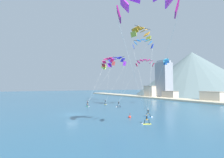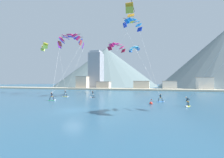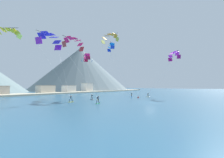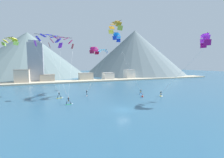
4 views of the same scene
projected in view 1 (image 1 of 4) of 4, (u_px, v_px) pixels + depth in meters
name	position (u px, v px, depth m)	size (l,w,h in m)	color
ground_plane	(72.00, 114.00, 34.78)	(400.00, 400.00, 0.00)	#2D5B7A
kitesurfer_near_lead	(88.00, 105.00, 47.57)	(1.78, 0.64, 1.83)	#33B266
kitesurfer_near_trail	(145.00, 122.00, 25.54)	(1.12, 1.74, 1.63)	yellow
kitesurfer_mid_center	(149.00, 115.00, 31.31)	(1.68, 1.27, 1.70)	#337FDB
kitesurfer_far_left	(106.00, 103.00, 53.13)	(1.75, 0.57, 1.74)	yellow
kitesurfer_far_right	(118.00, 105.00, 46.97)	(0.84, 1.78, 1.76)	black
parafoil_kite_near_lead	(108.00, 61.00, 53.43)	(6.60, 8.96, 15.31)	#A83738
parafoil_kite_near_trail	(147.00, 2.00, 16.36)	(9.99, 10.12, 15.71)	#981170
parafoil_kite_mid_center	(143.00, 43.00, 39.83)	(8.15, 7.04, 17.78)	blue
parafoil_kite_far_left	(117.00, 61.00, 59.51)	(8.10, 8.64, 16.88)	purple
parafoil_kite_far_right	(141.00, 33.00, 40.64)	(10.40, 6.59, 21.00)	#ABB73A
parafoil_kite_distant_high_outer	(166.00, 61.00, 46.74)	(3.89, 3.75, 1.59)	#2559A4
parafoil_kite_distant_low_drift	(104.00, 66.00, 67.47)	(4.69, 4.18, 2.22)	#93C746
parafoil_kite_distant_mid_solo	(145.00, 62.00, 47.94)	(4.54, 5.69, 2.29)	#B6143A
race_marker_buoy	(130.00, 117.00, 30.89)	(0.56, 0.56, 1.02)	red
shoreline_strip	(195.00, 101.00, 63.97)	(180.00, 10.00, 0.70)	beige
shore_building_harbour_front	(212.00, 97.00, 62.88)	(7.95, 6.07, 4.39)	beige
shore_building_promenade_mid	(170.00, 95.00, 79.68)	(7.34, 5.11, 4.10)	#B7AD9E
shore_building_quay_east	(150.00, 92.00, 87.25)	(6.50, 4.22, 6.89)	beige
highrise_tower	(164.00, 80.00, 85.56)	(7.00, 7.00, 21.29)	gray
mountain_peak_central_summit	(192.00, 73.00, 119.36)	(88.60, 88.60, 34.14)	slate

